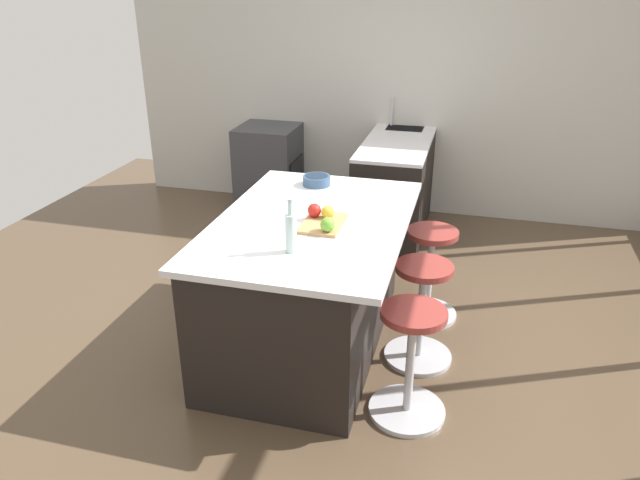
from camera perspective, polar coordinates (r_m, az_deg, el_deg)
ground_plane at (r=4.24m, az=0.23°, el=-9.04°), size 7.06×7.06×0.00m
interior_partition_left at (r=6.19m, az=6.69°, el=15.96°), size 0.15×5.43×2.90m
sink_cabinet at (r=6.05m, az=7.64°, el=6.06°), size 2.07×0.60×1.18m
oven_range at (r=6.36m, az=-4.87°, el=6.89°), size 0.60×0.61×0.87m
kitchen_island at (r=3.94m, az=-1.37°, el=-4.01°), size 1.76×1.17×0.91m
stool_by_window at (r=4.38m, az=10.35°, el=-3.44°), size 0.44×0.44×0.68m
stool_middle at (r=3.90m, az=9.57°, el=-7.12°), size 0.44×0.44×0.68m
stool_near_camera at (r=3.44m, az=8.56°, el=-11.80°), size 0.44×0.44×0.68m
cutting_board at (r=3.65m, az=0.31°, el=1.59°), size 0.36×0.24×0.02m
apple_red at (r=3.71m, az=-0.55°, el=2.85°), size 0.09×0.09×0.09m
apple_yellow at (r=3.69m, az=0.75°, el=2.72°), size 0.08×0.08×0.08m
apple_green at (r=3.50m, az=0.72°, el=1.50°), size 0.09×0.09×0.09m
water_bottle at (r=3.26m, az=-2.79°, el=0.82°), size 0.06×0.06×0.31m
fruit_bowl at (r=4.34m, az=-0.32°, el=5.75°), size 0.20×0.20×0.07m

